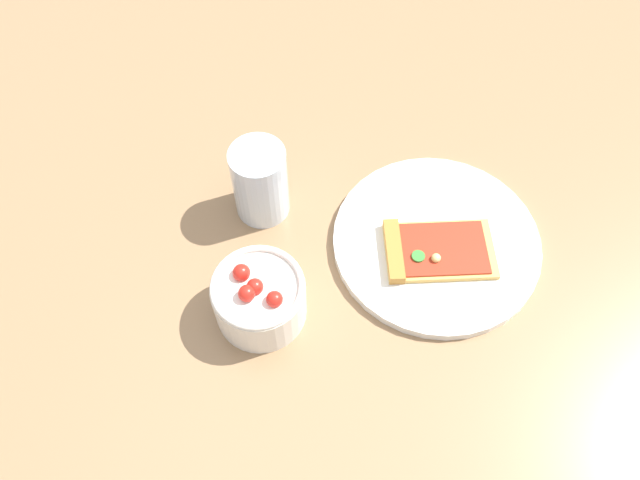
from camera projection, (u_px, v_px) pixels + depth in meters
ground_plane at (422, 245)px, 0.86m from camera, size 2.40×2.40×0.00m
plate at (435, 239)px, 0.85m from camera, size 0.28×0.28×0.01m
pizza_slice_main at (431, 250)px, 0.83m from camera, size 0.15×0.10×0.02m
salad_bowl at (259, 298)px, 0.77m from camera, size 0.11×0.11×0.08m
soda_glass at (260, 184)px, 0.84m from camera, size 0.07×0.07×0.12m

